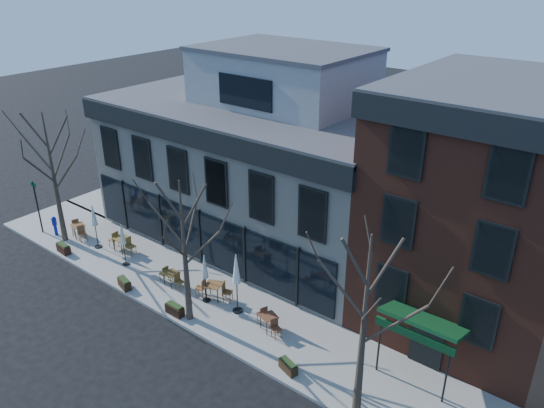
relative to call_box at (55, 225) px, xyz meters
The scene contains 23 objects.
ground 10.02m from the call_box, 18.65° to the left, with size 120.00×120.00×0.00m, color black.
sidewalk_front 12.77m from the call_box, ahead, with size 33.50×4.70×0.15m, color gray.
sidewalk_side 9.40m from the call_box, 101.03° to the left, with size 4.50×12.00×0.15m, color gray.
corner_building 13.20m from the call_box, 40.91° to the left, with size 18.39×10.39×11.10m.
red_brick_building 24.38m from the call_box, 20.00° to the left, with size 8.20×11.78×11.18m.
tree_corner 3.56m from the call_box, ahead, with size 3.93×3.98×7.92m.
tree_mid 12.84m from the call_box, ahead, with size 3.50×3.55×7.04m.
tree_right 21.72m from the call_box, ahead, with size 3.72×3.77×7.48m.
sign_pole 1.65m from the call_box, 163.57° to the right, with size 0.50×0.10×3.40m.
call_box is the anchor object (origin of this frame).
cafe_set_0 1.50m from the call_box, 30.79° to the left, with size 1.88×0.95×0.96m.
cafe_set_1 4.97m from the call_box, 15.28° to the left, with size 2.01×0.85×1.05m.
cafe_set_2 9.73m from the call_box, ahead, with size 1.71×0.71×0.89m.
cafe_set_3 12.33m from the call_box, ahead, with size 1.97×1.21×1.02m.
cafe_set_4 15.96m from the call_box, ahead, with size 1.77×1.03×0.91m.
umbrella_0 3.58m from the call_box, 11.84° to the left, with size 0.44×0.44×2.74m.
umbrella_1 6.28m from the call_box, ahead, with size 0.40×0.40×2.52m.
umbrella_2 12.18m from the call_box, ahead, with size 0.41×0.41×2.59m.
umbrella_3 14.02m from the call_box, ahead, with size 0.50×0.50×3.14m.
planter_0 2.49m from the call_box, 21.89° to the right, with size 1.04×0.49×0.56m.
planter_1 8.05m from the call_box, ahead, with size 1.01×0.61×0.53m.
planter_2 11.74m from the call_box, ahead, with size 0.98×0.40×0.55m.
planter_3 18.25m from the call_box, ahead, with size 0.96×0.60×0.50m.
Camera 1 is at (18.69, -17.55, 15.61)m, focal length 35.00 mm.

